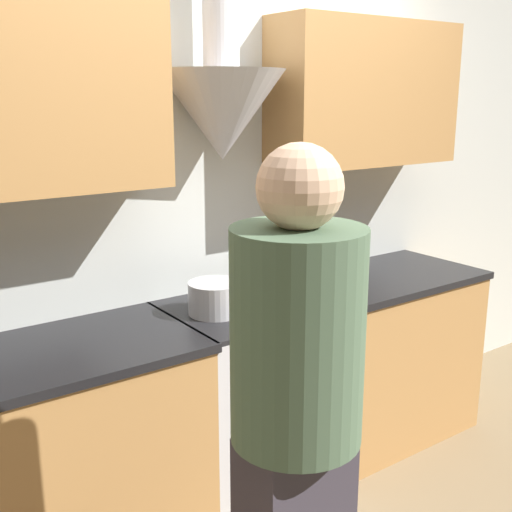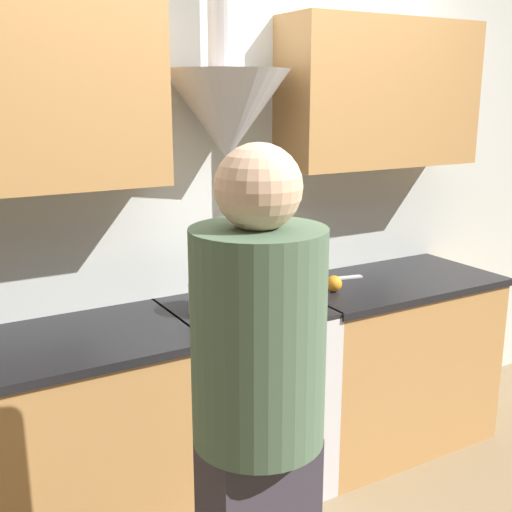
# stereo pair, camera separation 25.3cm
# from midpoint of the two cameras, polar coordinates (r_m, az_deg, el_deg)

# --- Properties ---
(wall_back) EXTENTS (8.40, 0.55, 2.60)m
(wall_back) POSITION_cam_midpoint_polar(r_m,az_deg,el_deg) (2.90, -2.28, 7.67)
(wall_back) COLOR silver
(wall_back) RESTS_ON ground_plane
(counter_left) EXTENTS (1.45, 0.62, 0.89)m
(counter_left) POSITION_cam_midpoint_polar(r_m,az_deg,el_deg) (2.68, -18.61, -16.94)
(counter_left) COLOR #B27F47
(counter_left) RESTS_ON ground_plane
(counter_right) EXTENTS (1.08, 0.62, 0.89)m
(counter_right) POSITION_cam_midpoint_polar(r_m,az_deg,el_deg) (3.49, 13.62, -9.03)
(counter_right) COLOR #B27F47
(counter_right) RESTS_ON ground_plane
(stove_range) EXTENTS (0.64, 0.60, 0.89)m
(stove_range) POSITION_cam_midpoint_polar(r_m,az_deg,el_deg) (3.01, 1.47, -12.48)
(stove_range) COLOR silver
(stove_range) RESTS_ON ground_plane
(stock_pot) EXTENTS (0.23, 0.23, 0.14)m
(stock_pot) POSITION_cam_midpoint_polar(r_m,az_deg,el_deg) (2.74, -0.96, -3.67)
(stock_pot) COLOR silver
(stock_pot) RESTS_ON stove_range
(mixing_bowl) EXTENTS (0.26, 0.26, 0.09)m
(mixing_bowl) POSITION_cam_midpoint_polar(r_m,az_deg,el_deg) (2.92, 3.73, -3.08)
(mixing_bowl) COLOR silver
(mixing_bowl) RESTS_ON stove_range
(orange_fruit) EXTENTS (0.08, 0.08, 0.08)m
(orange_fruit) POSITION_cam_midpoint_polar(r_m,az_deg,el_deg) (3.07, 9.30, -2.47)
(orange_fruit) COLOR orange
(orange_fruit) RESTS_ON counter_right
(chefs_knife) EXTENTS (0.27, 0.08, 0.01)m
(chefs_knife) POSITION_cam_midpoint_polar(r_m,az_deg,el_deg) (3.28, 9.52, -2.00)
(chefs_knife) COLOR silver
(chefs_knife) RESTS_ON counter_right
(person_foreground_left) EXTENTS (0.35, 0.35, 1.69)m
(person_foreground_left) POSITION_cam_midpoint_polar(r_m,az_deg,el_deg) (1.78, 4.40, -14.96)
(person_foreground_left) COLOR #38333D
(person_foreground_left) RESTS_ON ground_plane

